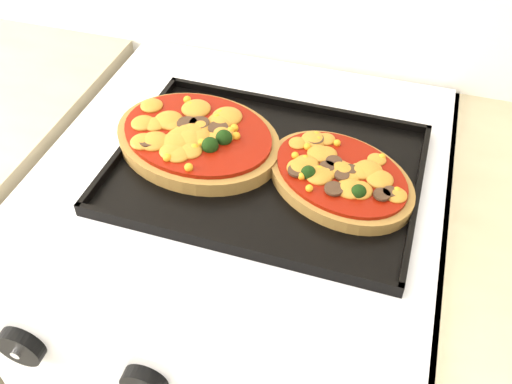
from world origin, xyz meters
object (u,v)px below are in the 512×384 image
(stove, at_px, (246,332))
(baking_tray, at_px, (266,168))
(pizza_left, at_px, (198,137))
(pizza_right, at_px, (340,176))

(stove, distance_m, baking_tray, 0.47)
(baking_tray, height_order, pizza_left, pizza_left)
(stove, xyz_separation_m, baking_tray, (0.04, -0.01, 0.47))
(stove, relative_size, pizza_right, 4.13)
(pizza_left, distance_m, pizza_right, 0.22)
(stove, xyz_separation_m, pizza_left, (-0.07, 0.01, 0.48))
(baking_tray, height_order, pizza_right, pizza_right)
(stove, distance_m, pizza_right, 0.50)
(stove, height_order, baking_tray, baking_tray)
(pizza_left, height_order, pizza_right, pizza_left)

